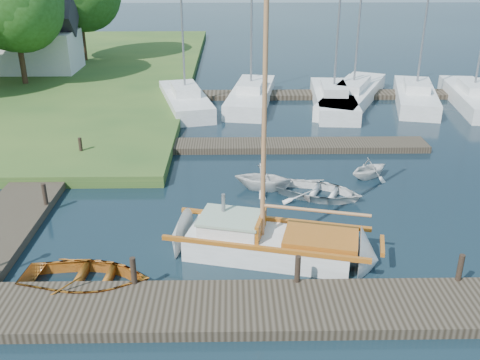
{
  "coord_description": "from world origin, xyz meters",
  "views": [
    {
      "loc": [
        -0.29,
        -17.44,
        8.8
      ],
      "look_at": [
        0.0,
        0.0,
        1.2
      ],
      "focal_mm": 40.0,
      "sensor_mm": 36.0,
      "label": 1
    }
  ],
  "objects_px": {
    "marina_boat_3": "(353,94)",
    "sailboat": "(274,245)",
    "tender_d": "(370,166)",
    "mooring_post_3": "(460,267)",
    "house_c": "(41,42)",
    "marina_boat_5": "(473,96)",
    "tender_c": "(320,189)",
    "marina_boat_2": "(333,98)",
    "mooring_post_4": "(45,194)",
    "tender_b": "(263,176)",
    "mooring_post_5": "(81,146)",
    "marina_boat_4": "(415,95)",
    "marina_boat_0": "(185,99)",
    "mooring_post_2": "(298,269)",
    "mooring_post_1": "(133,270)",
    "dinghy": "(85,275)",
    "marina_boat_1": "(251,95)"
  },
  "relations": [
    {
      "from": "marina_boat_1",
      "to": "house_c",
      "type": "xyz_separation_m",
      "value": [
        -14.91,
        7.49,
        2.02
      ]
    },
    {
      "from": "marina_boat_0",
      "to": "sailboat",
      "type": "bearing_deg",
      "value": 179.82
    },
    {
      "from": "marina_boat_3",
      "to": "sailboat",
      "type": "bearing_deg",
      "value": -174.45
    },
    {
      "from": "tender_b",
      "to": "marina_boat_0",
      "type": "relative_size",
      "value": 0.19
    },
    {
      "from": "mooring_post_1",
      "to": "marina_boat_1",
      "type": "xyz_separation_m",
      "value": [
        3.91,
        19.51,
        -0.14
      ]
    },
    {
      "from": "tender_c",
      "to": "house_c",
      "type": "height_order",
      "value": "house_c"
    },
    {
      "from": "house_c",
      "to": "tender_b",
      "type": "bearing_deg",
      "value": -53.5
    },
    {
      "from": "tender_d",
      "to": "house_c",
      "type": "xyz_separation_m",
      "value": [
        -19.43,
        19.06,
        2.09
      ]
    },
    {
      "from": "marina_boat_1",
      "to": "house_c",
      "type": "distance_m",
      "value": 16.81
    },
    {
      "from": "mooring_post_1",
      "to": "sailboat",
      "type": "distance_m",
      "value": 4.43
    },
    {
      "from": "marina_boat_0",
      "to": "marina_boat_3",
      "type": "height_order",
      "value": "marina_boat_0"
    },
    {
      "from": "marina_boat_2",
      "to": "mooring_post_4",
      "type": "bearing_deg",
      "value": 141.02
    },
    {
      "from": "mooring_post_4",
      "to": "tender_d",
      "type": "distance_m",
      "value": 12.77
    },
    {
      "from": "tender_c",
      "to": "tender_d",
      "type": "bearing_deg",
      "value": -28.26
    },
    {
      "from": "mooring_post_4",
      "to": "tender_b",
      "type": "xyz_separation_m",
      "value": [
        7.93,
        1.82,
        -0.11
      ]
    },
    {
      "from": "mooring_post_1",
      "to": "mooring_post_5",
      "type": "xyz_separation_m",
      "value": [
        -4.0,
        10.0,
        0.0
      ]
    },
    {
      "from": "mooring_post_3",
      "to": "tender_c",
      "type": "bearing_deg",
      "value": 115.82
    },
    {
      "from": "sailboat",
      "to": "marina_boat_2",
      "type": "height_order",
      "value": "marina_boat_2"
    },
    {
      "from": "marina_boat_5",
      "to": "tender_c",
      "type": "bearing_deg",
      "value": 146.28
    },
    {
      "from": "mooring_post_5",
      "to": "dinghy",
      "type": "height_order",
      "value": "mooring_post_5"
    },
    {
      "from": "sailboat",
      "to": "dinghy",
      "type": "relative_size",
      "value": 2.71
    },
    {
      "from": "mooring_post_1",
      "to": "mooring_post_4",
      "type": "relative_size",
      "value": 1.0
    },
    {
      "from": "tender_d",
      "to": "marina_boat_2",
      "type": "distance_m",
      "value": 10.69
    },
    {
      "from": "tender_c",
      "to": "marina_boat_2",
      "type": "distance_m",
      "value": 12.85
    },
    {
      "from": "mooring_post_2",
      "to": "tender_d",
      "type": "bearing_deg",
      "value": 63.68
    },
    {
      "from": "mooring_post_5",
      "to": "marina_boat_4",
      "type": "relative_size",
      "value": 0.07
    },
    {
      "from": "dinghy",
      "to": "marina_boat_2",
      "type": "bearing_deg",
      "value": -24.39
    },
    {
      "from": "tender_d",
      "to": "dinghy",
      "type": "bearing_deg",
      "value": 95.89
    },
    {
      "from": "tender_d",
      "to": "marina_boat_4",
      "type": "bearing_deg",
      "value": -57.88
    },
    {
      "from": "dinghy",
      "to": "house_c",
      "type": "bearing_deg",
      "value": 24.48
    },
    {
      "from": "tender_c",
      "to": "tender_d",
      "type": "distance_m",
      "value": 3.02
    },
    {
      "from": "mooring_post_1",
      "to": "marina_boat_2",
      "type": "xyz_separation_m",
      "value": [
        8.8,
        18.63,
        -0.12
      ]
    },
    {
      "from": "mooring_post_2",
      "to": "tender_d",
      "type": "relative_size",
      "value": 0.43
    },
    {
      "from": "tender_b",
      "to": "marina_boat_5",
      "type": "xyz_separation_m",
      "value": [
        13.36,
        12.04,
        -0.01
      ]
    },
    {
      "from": "mooring_post_5",
      "to": "dinghy",
      "type": "distance_m",
      "value": 10.04
    },
    {
      "from": "mooring_post_1",
      "to": "tender_c",
      "type": "bearing_deg",
      "value": 45.04
    },
    {
      "from": "tender_d",
      "to": "tender_c",
      "type": "bearing_deg",
      "value": 96.4
    },
    {
      "from": "mooring_post_3",
      "to": "tender_b",
      "type": "height_order",
      "value": "tender_b"
    },
    {
      "from": "mooring_post_3",
      "to": "mooring_post_2",
      "type": "bearing_deg",
      "value": 180.0
    },
    {
      "from": "marina_boat_3",
      "to": "marina_boat_4",
      "type": "relative_size",
      "value": 0.97
    },
    {
      "from": "house_c",
      "to": "mooring_post_1",
      "type": "bearing_deg",
      "value": -67.83
    },
    {
      "from": "mooring_post_2",
      "to": "marina_boat_1",
      "type": "height_order",
      "value": "marina_boat_1"
    },
    {
      "from": "tender_d",
      "to": "mooring_post_3",
      "type": "bearing_deg",
      "value": 152.2
    },
    {
      "from": "mooring_post_3",
      "to": "house_c",
      "type": "distance_m",
      "value": 33.65
    },
    {
      "from": "tender_d",
      "to": "marina_boat_5",
      "type": "relative_size",
      "value": 0.16
    },
    {
      "from": "mooring_post_2",
      "to": "marina_boat_2",
      "type": "bearing_deg",
      "value": 77.01
    },
    {
      "from": "tender_c",
      "to": "marina_boat_0",
      "type": "bearing_deg",
      "value": 49.44
    },
    {
      "from": "mooring_post_2",
      "to": "marina_boat_5",
      "type": "bearing_deg",
      "value": 55.86
    },
    {
      "from": "mooring_post_4",
      "to": "marina_boat_3",
      "type": "xyz_separation_m",
      "value": [
        14.19,
        14.62,
        -0.14
      ]
    },
    {
      "from": "sailboat",
      "to": "marina_boat_1",
      "type": "height_order",
      "value": "marina_boat_1"
    }
  ]
}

